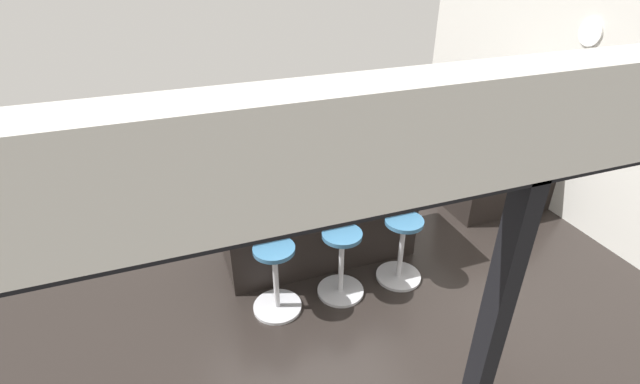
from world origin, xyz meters
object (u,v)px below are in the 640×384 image
at_px(oven_range, 460,134).
at_px(apple_green, 356,161).
at_px(kitchen_island, 317,215).
at_px(stool_near_camera, 276,281).
at_px(stool_by_window, 401,251).
at_px(cutting_board, 348,166).
at_px(fruit_bowl, 374,167).
at_px(stool_middle, 341,265).
at_px(apple_yellow, 340,162).

relative_size(oven_range, apple_green, 10.33).
bearing_deg(kitchen_island, stool_near_camera, 47.22).
height_order(stool_by_window, stool_near_camera, same).
xyz_separation_m(stool_by_window, cutting_board, (0.26, -0.73, 0.62)).
distance_m(oven_range, stool_near_camera, 3.90).
bearing_deg(kitchen_island, cutting_board, -170.46).
bearing_deg(stool_near_camera, oven_range, -148.20).
distance_m(kitchen_island, fruit_bowl, 0.76).
bearing_deg(cutting_board, kitchen_island, 9.54).
distance_m(oven_range, fruit_bowl, 2.65).
bearing_deg(fruit_bowl, cutting_board, -39.05).
distance_m(oven_range, stool_by_window, 2.92).
bearing_deg(oven_range, cutting_board, 29.54).
xyz_separation_m(stool_middle, fruit_bowl, (-0.57, -0.56, 0.65)).
relative_size(oven_range, cutting_board, 2.43).
xyz_separation_m(kitchen_island, stool_middle, (0.00, 0.67, -0.15)).
bearing_deg(apple_yellow, stool_by_window, 115.46).
bearing_deg(fruit_bowl, apple_yellow, -30.39).
relative_size(cutting_board, fruit_bowl, 1.39).
relative_size(stool_near_camera, apple_green, 8.10).
bearing_deg(fruit_bowl, oven_range, -144.90).
bearing_deg(cutting_board, stool_by_window, 109.89).
relative_size(stool_middle, fruit_bowl, 2.65).
bearing_deg(apple_yellow, apple_green, 173.49).
distance_m(stool_by_window, stool_near_camera, 1.24).
height_order(kitchen_island, apple_green, apple_green).
height_order(kitchen_island, stool_by_window, kitchen_island).
xyz_separation_m(stool_near_camera, apple_yellow, (-0.89, -0.73, 0.67)).
bearing_deg(cutting_board, stool_middle, 64.00).
bearing_deg(stool_middle, apple_yellow, -110.33).
distance_m(apple_green, fruit_bowl, 0.20).
bearing_deg(apple_green, stool_by_window, 104.41).
distance_m(stool_middle, cutting_board, 1.02).
xyz_separation_m(apple_green, fruit_bowl, (-0.13, 0.15, -0.02)).
height_order(oven_range, kitchen_island, kitchen_island).
distance_m(oven_range, apple_green, 2.68).
relative_size(kitchen_island, stool_by_window, 2.87).
bearing_deg(oven_range, stool_near_camera, 31.80).
distance_m(oven_range, kitchen_island, 3.03).
bearing_deg(stool_near_camera, stool_by_window, 180.00).
bearing_deg(cutting_board, apple_green, 168.47).
height_order(cutting_board, apple_green, apple_green).
relative_size(stool_by_window, fruit_bowl, 2.65).
bearing_deg(stool_near_camera, fruit_bowl, -154.76).
bearing_deg(apple_yellow, oven_range, -151.37).
height_order(stool_by_window, stool_middle, same).
bearing_deg(cutting_board, stool_near_camera, 36.79).
bearing_deg(stool_middle, apple_green, -121.47).
relative_size(oven_range, stool_middle, 1.28).
relative_size(stool_middle, apple_green, 8.10).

